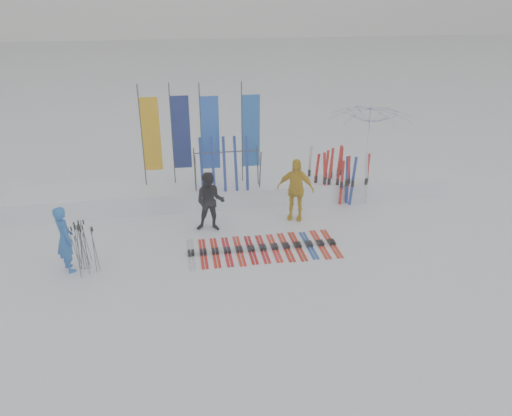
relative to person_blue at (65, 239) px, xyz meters
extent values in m
plane|color=white|center=(4.60, -0.87, -0.85)|extent=(120.00, 120.00, 0.00)
cube|color=white|center=(4.60, 3.73, -0.55)|extent=(14.00, 1.60, 0.60)
imported|color=blue|center=(0.00, 0.00, 0.00)|extent=(0.65, 0.74, 1.70)
imported|color=black|center=(3.64, 1.65, 0.02)|extent=(0.94, 0.79, 1.73)
imported|color=gold|center=(6.19, 2.01, 0.10)|extent=(1.20, 0.86, 1.89)
imported|color=white|center=(9.51, 4.82, 0.53)|extent=(3.80, 3.83, 2.75)
cube|color=silver|center=(3.00, 0.26, -0.81)|extent=(0.17, 1.69, 0.07)
cube|color=red|center=(3.32, 0.26, -0.81)|extent=(0.17, 1.62, 0.07)
cube|color=red|center=(3.63, 0.26, -0.81)|extent=(0.17, 1.61, 0.07)
cube|color=red|center=(3.95, 0.26, -0.81)|extent=(0.17, 1.61, 0.07)
cube|color=red|center=(4.27, 0.26, -0.81)|extent=(0.17, 1.66, 0.07)
cube|color=#B20F0E|center=(4.59, 0.26, -0.81)|extent=(0.17, 1.57, 0.07)
cube|color=#B90E0F|center=(4.90, 0.26, -0.81)|extent=(0.17, 1.57, 0.07)
cube|color=red|center=(5.22, 0.26, -0.81)|extent=(0.17, 1.58, 0.07)
cube|color=red|center=(5.54, 0.26, -0.81)|extent=(0.17, 1.64, 0.07)
cube|color=#AD1D0D|center=(5.86, 0.26, -0.81)|extent=(0.17, 1.65, 0.07)
cube|color=navy|center=(6.17, 0.26, -0.81)|extent=(0.17, 1.56, 0.07)
cube|color=red|center=(6.49, 0.26, -0.81)|extent=(0.17, 1.67, 0.07)
cube|color=red|center=(6.81, 0.26, -0.81)|extent=(0.17, 1.66, 0.07)
cylinder|color=#595B60|center=(0.31, 0.26, -0.24)|extent=(0.05, 0.02, 1.21)
cylinder|color=#595B60|center=(0.52, -0.33, -0.26)|extent=(0.06, 0.11, 1.17)
cylinder|color=#595B60|center=(0.34, -0.45, -0.28)|extent=(0.02, 0.06, 1.14)
cylinder|color=#595B60|center=(0.35, 0.00, -0.23)|extent=(0.14, 0.12, 1.23)
cylinder|color=#595B60|center=(0.35, 0.15, -0.27)|extent=(0.15, 0.10, 1.14)
cylinder|color=#595B60|center=(0.36, -0.08, -0.24)|extent=(0.04, 0.05, 1.21)
cylinder|color=#595B60|center=(0.71, -0.22, -0.22)|extent=(0.09, 0.09, 1.25)
cylinder|color=#595B60|center=(0.46, -0.09, -0.22)|extent=(0.08, 0.14, 1.25)
cylinder|color=#595B60|center=(0.28, -0.03, -0.23)|extent=(0.11, 0.09, 1.23)
cylinder|color=#595B60|center=(0.22, 0.19, -0.24)|extent=(0.02, 0.14, 1.21)
cylinder|color=#595B60|center=(0.43, 0.29, -0.24)|extent=(0.11, 0.15, 1.21)
cylinder|color=#595B60|center=(0.20, -0.04, -0.24)|extent=(0.15, 0.05, 1.21)
cylinder|color=#595B60|center=(0.68, -0.22, -0.26)|extent=(0.03, 0.03, 1.18)
cylinder|color=#595B60|center=(0.40, -0.05, -0.26)|extent=(0.06, 0.04, 1.18)
cylinder|color=#383A3F|center=(1.77, 3.98, 1.35)|extent=(0.04, 0.04, 3.20)
cube|color=#DCA00B|center=(2.06, 3.98, 1.40)|extent=(0.55, 0.03, 2.30)
cylinder|color=#383A3F|center=(2.69, 4.05, 1.35)|extent=(0.04, 0.04, 3.20)
cube|color=navy|center=(2.98, 4.05, 1.40)|extent=(0.55, 0.03, 2.30)
cylinder|color=#383A3F|center=(3.58, 3.85, 1.35)|extent=(0.04, 0.04, 3.20)
cube|color=blue|center=(3.87, 3.85, 1.40)|extent=(0.55, 0.03, 2.30)
cylinder|color=#383A3F|center=(4.87, 3.86, 1.35)|extent=(0.04, 0.04, 3.20)
cube|color=blue|center=(5.16, 3.86, 1.40)|extent=(0.55, 0.03, 2.30)
cylinder|color=#383A3F|center=(3.32, 3.08, 0.38)|extent=(0.04, 0.30, 1.23)
cylinder|color=#383A3F|center=(3.32, 3.58, 0.38)|extent=(0.04, 0.30, 1.23)
cylinder|color=#383A3F|center=(5.32, 3.08, 0.38)|extent=(0.04, 0.30, 1.23)
cylinder|color=#383A3F|center=(5.32, 3.58, 0.38)|extent=(0.04, 0.30, 1.23)
cylinder|color=#383A3F|center=(4.32, 3.33, 0.93)|extent=(2.00, 0.04, 0.04)
cube|color=red|center=(7.18, 3.30, -0.05)|extent=(0.09, 0.04, 1.59)
cube|color=silver|center=(8.68, 2.76, -0.01)|extent=(0.09, 0.03, 1.68)
cube|color=navy|center=(8.07, 2.84, -0.04)|extent=(0.09, 0.03, 1.61)
cube|color=red|center=(8.79, 2.99, -0.04)|extent=(0.09, 0.03, 1.62)
cube|color=navy|center=(8.23, 2.75, -0.05)|extent=(0.09, 0.04, 1.59)
cube|color=red|center=(8.11, 2.86, -0.03)|extent=(0.09, 0.04, 1.63)
cube|color=red|center=(7.40, 3.06, -0.01)|extent=(0.09, 0.02, 1.68)
cube|color=red|center=(7.90, 2.83, -0.12)|extent=(0.09, 0.04, 1.46)
cube|color=silver|center=(7.10, 3.84, -0.01)|extent=(0.09, 0.05, 1.67)
cube|color=red|center=(8.08, 3.76, -0.01)|extent=(0.09, 0.03, 1.68)
cube|color=red|center=(8.21, 3.04, -0.10)|extent=(0.09, 0.04, 1.50)
cube|color=red|center=(7.82, 3.02, -0.08)|extent=(0.09, 0.03, 1.54)
cube|color=red|center=(8.19, 3.84, -0.05)|extent=(0.09, 0.03, 1.60)
cube|color=red|center=(7.78, 3.59, -0.03)|extent=(0.09, 0.04, 1.64)
cube|color=red|center=(7.58, 3.56, -0.05)|extent=(0.09, 0.04, 1.59)
cube|color=red|center=(7.56, 3.07, -0.08)|extent=(0.09, 0.03, 1.54)
camera|label=1|loc=(2.83, -11.29, 5.57)|focal=35.00mm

